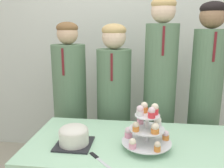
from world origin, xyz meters
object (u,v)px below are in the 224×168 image
Objects in this scene: cupcake_stand at (147,128)px; student_0 at (71,110)px; student_2 at (159,101)px; round_cake at (74,135)px; cake_knife at (98,159)px; student_1 at (114,111)px; student_3 at (204,104)px.

student_0 is at bearing 135.11° from cupcake_stand.
student_2 is at bearing 80.21° from cupcake_stand.
round_cake is at bearing -128.89° from student_2.
round_cake is 1.22× the size of cake_knife.
round_cake is 0.73m from student_0.
student_2 reaches higher than student_1.
student_0 is 1.16m from student_3.
cake_knife is 0.12× the size of student_0.
student_1 is (-0.01, 0.83, -0.02)m from cake_knife.
student_3 is at bearing 36.47° from round_cake.
student_1 is at bearing 180.00° from student_3.
cake_knife is 0.11× the size of student_3.
student_0 is at bearing -180.00° from student_2.
student_3 is at bearing -0.00° from student_1.
student_0 is at bearing 180.00° from student_3.
cake_knife is at bearing -38.97° from round_cake.
student_1 is (-0.28, 0.67, -0.15)m from cupcake_stand.
cake_knife is at bearing -148.76° from cupcake_stand.
student_2 reaches higher than round_cake.
student_0 is 1.01× the size of student_1.
student_2 reaches higher than student_0.
cupcake_stand is 0.83m from student_3.
student_1 is (0.16, 0.69, -0.09)m from round_cake.
student_0 reaches higher than cake_knife.
cupcake_stand is at bearing 77.99° from cake_knife.
cake_knife is 0.11× the size of student_2.
round_cake is 0.71m from student_1.
student_2 reaches higher than student_3.
student_0 reaches higher than student_1.
student_2 is (0.55, 0.69, 0.02)m from round_cake.
cake_knife is 0.83m from student_1.
student_3 reaches higher than round_cake.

